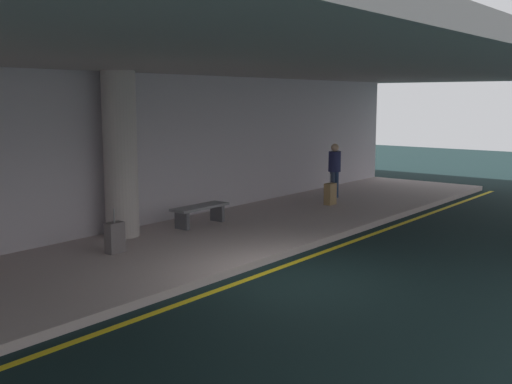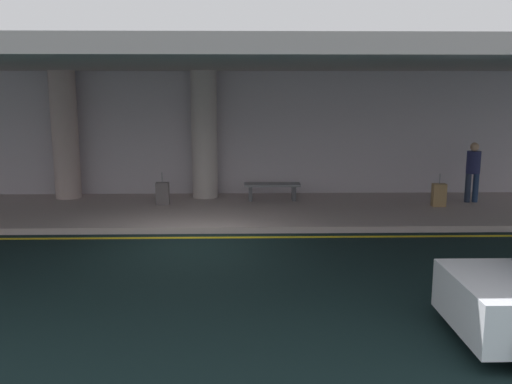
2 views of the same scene
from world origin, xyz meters
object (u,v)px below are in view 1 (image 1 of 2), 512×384
support_column_left_mid (120,155)px  suitcase_upright_secondary (330,194)px  bench_metal (200,211)px  suitcase_upright_primary (115,238)px  person_waiting_for_ride (335,167)px

support_column_left_mid → suitcase_upright_secondary: size_ratio=4.06×
support_column_left_mid → suitcase_upright_secondary: 6.77m
support_column_left_mid → bench_metal: bearing=-15.6°
suitcase_upright_primary → suitcase_upright_secondary: size_ratio=1.00×
support_column_left_mid → person_waiting_for_ride: size_ratio=2.17×
suitcase_upright_secondary → support_column_left_mid: bearing=150.7°
support_column_left_mid → person_waiting_for_ride: 7.64m
person_waiting_for_ride → bench_metal: 5.64m
suitcase_upright_secondary → person_waiting_for_ride: bearing=9.5°
person_waiting_for_ride → bench_metal: bearing=-49.2°
person_waiting_for_ride → suitcase_upright_secondary: size_ratio=1.87×
suitcase_upright_primary → suitcase_upright_secondary: 7.54m
suitcase_upright_primary → bench_metal: (3.05, 0.55, 0.04)m
suitcase_upright_primary → support_column_left_mid: bearing=20.7°
person_waiting_for_ride → bench_metal: person_waiting_for_ride is taller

